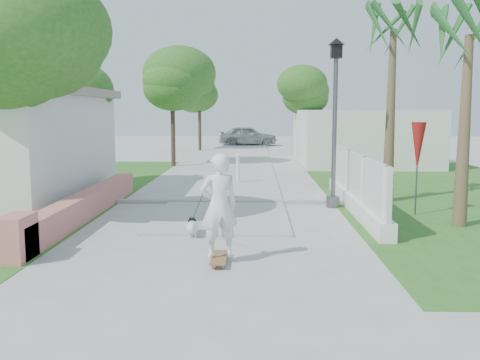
{
  "coord_description": "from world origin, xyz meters",
  "views": [
    {
      "loc": [
        0.81,
        -8.69,
        2.59
      ],
      "look_at": [
        0.49,
        2.67,
        1.1
      ],
      "focal_mm": 40.0,
      "sensor_mm": 36.0,
      "label": 1
    }
  ],
  "objects_px": {
    "bollard": "(238,168)",
    "parked_car": "(248,136)",
    "dog": "(192,227)",
    "patio_umbrella": "(418,147)",
    "street_lamp": "(335,116)",
    "skateboarder": "(205,207)"
  },
  "relations": [
    {
      "from": "bollard",
      "to": "parked_car",
      "type": "relative_size",
      "value": 0.26
    },
    {
      "from": "dog",
      "to": "patio_umbrella",
      "type": "bearing_deg",
      "value": 17.28
    },
    {
      "from": "street_lamp",
      "to": "parked_car",
      "type": "bearing_deg",
      "value": 96.0
    },
    {
      "from": "dog",
      "to": "parked_car",
      "type": "xyz_separation_m",
      "value": [
        0.74,
        28.54,
        0.51
      ]
    },
    {
      "from": "bollard",
      "to": "patio_umbrella",
      "type": "xyz_separation_m",
      "value": [
        4.6,
        -5.5,
        1.1
      ]
    },
    {
      "from": "bollard",
      "to": "skateboarder",
      "type": "xyz_separation_m",
      "value": [
        -0.29,
        -9.21,
        0.26
      ]
    },
    {
      "from": "street_lamp",
      "to": "skateboarder",
      "type": "xyz_separation_m",
      "value": [
        -2.99,
        -4.71,
        -1.58
      ]
    },
    {
      "from": "street_lamp",
      "to": "bollard",
      "type": "distance_m",
      "value": 5.56
    },
    {
      "from": "bollard",
      "to": "dog",
      "type": "height_order",
      "value": "bollard"
    },
    {
      "from": "parked_car",
      "to": "street_lamp",
      "type": "bearing_deg",
      "value": -174.14
    },
    {
      "from": "street_lamp",
      "to": "dog",
      "type": "height_order",
      "value": "street_lamp"
    },
    {
      "from": "skateboarder",
      "to": "patio_umbrella",
      "type": "bearing_deg",
      "value": -160.86
    },
    {
      "from": "street_lamp",
      "to": "patio_umbrella",
      "type": "relative_size",
      "value": 1.93
    },
    {
      "from": "skateboarder",
      "to": "dog",
      "type": "xyz_separation_m",
      "value": [
        -0.39,
        1.23,
        -0.63
      ]
    },
    {
      "from": "street_lamp",
      "to": "skateboarder",
      "type": "relative_size",
      "value": 1.75
    },
    {
      "from": "street_lamp",
      "to": "dog",
      "type": "xyz_separation_m",
      "value": [
        -3.38,
        -3.47,
        -2.21
      ]
    },
    {
      "from": "skateboarder",
      "to": "parked_car",
      "type": "xyz_separation_m",
      "value": [
        0.35,
        29.77,
        -0.12
      ]
    },
    {
      "from": "dog",
      "to": "street_lamp",
      "type": "bearing_deg",
      "value": 37.97
    },
    {
      "from": "patio_umbrella",
      "to": "skateboarder",
      "type": "height_order",
      "value": "patio_umbrella"
    },
    {
      "from": "street_lamp",
      "to": "parked_car",
      "type": "xyz_separation_m",
      "value": [
        -2.63,
        25.06,
        -1.7
      ]
    },
    {
      "from": "bollard",
      "to": "skateboarder",
      "type": "height_order",
      "value": "skateboarder"
    },
    {
      "from": "patio_umbrella",
      "to": "skateboarder",
      "type": "bearing_deg",
      "value": -142.81
    }
  ]
}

